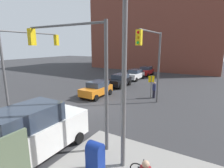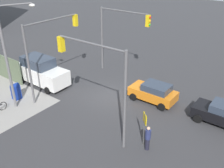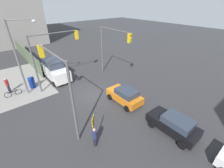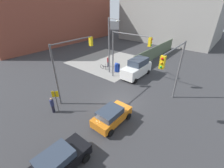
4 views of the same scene
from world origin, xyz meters
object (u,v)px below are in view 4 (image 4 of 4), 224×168
object	(u,v)px
smokestack	(96,7)
van_white_delivery	(137,68)
sedan_black	(59,161)
mailbox_blue	(117,67)
pedestrian_waiting	(52,105)
bicycle_leaning_on_fence	(104,67)
traffic_signal_se_corner	(174,65)
street_lamp_corner	(110,43)
traffic_signal_nw_corner	(71,58)
pedestrian_crossing	(108,61)
traffic_signal_ne_corner	(126,48)
hatchback_orange	(112,116)

from	to	relation	value
smokestack	van_white_delivery	size ratio (longest dim) A/B	3.02
sedan_black	mailbox_blue	bearing A→B (deg)	24.50
pedestrian_waiting	bicycle_leaning_on_fence	world-z (taller)	pedestrian_waiting
traffic_signal_se_corner	mailbox_blue	distance (m)	10.95
mailbox_blue	van_white_delivery	size ratio (longest dim) A/B	0.26
smokestack	traffic_signal_se_corner	xyz separation A→B (m)	(-25.03, -34.50, -3.51)
street_lamp_corner	traffic_signal_nw_corner	bearing A→B (deg)	-172.73
van_white_delivery	pedestrian_crossing	world-z (taller)	van_white_delivery
smokestack	pedestrian_crossing	distance (m)	31.41
van_white_delivery	bicycle_leaning_on_fence	distance (m)	5.59
traffic_signal_ne_corner	bicycle_leaning_on_fence	distance (m)	6.59
traffic_signal_nw_corner	pedestrian_waiting	distance (m)	5.06
pedestrian_crossing	traffic_signal_se_corner	bearing A→B (deg)	160.28
traffic_signal_ne_corner	mailbox_blue	distance (m)	5.01
van_white_delivery	pedestrian_waiting	world-z (taller)	van_white_delivery
mailbox_blue	pedestrian_crossing	bearing A→B (deg)	75.96
traffic_signal_ne_corner	hatchback_orange	size ratio (longest dim) A/B	1.68
street_lamp_corner	mailbox_blue	distance (m)	4.12
hatchback_orange	pedestrian_crossing	distance (m)	13.54
traffic_signal_ne_corner	mailbox_blue	bearing A→B (deg)	57.64
sedan_black	smokestack	bearing A→B (deg)	41.35
traffic_signal_ne_corner	hatchback_orange	world-z (taller)	traffic_signal_ne_corner
pedestrian_waiting	smokestack	bearing A→B (deg)	127.63
smokestack	traffic_signal_se_corner	bearing A→B (deg)	-125.96
smokestack	traffic_signal_ne_corner	distance (m)	36.09
street_lamp_corner	mailbox_blue	size ratio (longest dim) A/B	5.59
smokestack	sedan_black	world-z (taller)	smokestack
traffic_signal_se_corner	pedestrian_crossing	xyz separation A→B (m)	(4.44, 11.90, -3.68)
smokestack	hatchback_orange	bearing A→B (deg)	-134.08
traffic_signal_ne_corner	van_white_delivery	size ratio (longest dim) A/B	1.20
street_lamp_corner	traffic_signal_ne_corner	bearing A→B (deg)	-100.10
traffic_signal_ne_corner	pedestrian_waiting	xyz separation A→B (m)	(-10.30, 1.48, -3.75)
traffic_signal_ne_corner	smokestack	bearing A→B (deg)	50.41
traffic_signal_ne_corner	pedestrian_crossing	bearing A→B (deg)	65.65
traffic_signal_nw_corner	van_white_delivery	xyz separation A→B (m)	(9.20, -2.70, -3.34)
sedan_black	bicycle_leaning_on_fence	bearing A→B (deg)	32.12
traffic_signal_nw_corner	bicycle_leaning_on_fence	size ratio (longest dim) A/B	3.71
mailbox_blue	bicycle_leaning_on_fence	world-z (taller)	mailbox_blue
sedan_black	pedestrian_crossing	distance (m)	18.08
traffic_signal_nw_corner	sedan_black	world-z (taller)	traffic_signal_nw_corner
smokestack	van_white_delivery	bearing A→B (deg)	-126.22
hatchback_orange	van_white_delivery	bearing A→B (deg)	19.07
smokestack	pedestrian_waiting	size ratio (longest dim) A/B	9.48
bicycle_leaning_on_fence	sedan_black	bearing A→B (deg)	-147.88
street_lamp_corner	pedestrian_crossing	xyz separation A→B (m)	(1.74, 1.94, -3.74)
mailbox_blue	hatchback_orange	bearing A→B (deg)	-144.86
hatchback_orange	bicycle_leaning_on_fence	world-z (taller)	hatchback_orange
street_lamp_corner	pedestrian_waiting	bearing A→B (deg)	-171.32
traffic_signal_ne_corner	van_white_delivery	bearing A→B (deg)	-13.00
pedestrian_waiting	sedan_black	bearing A→B (deg)	-28.42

